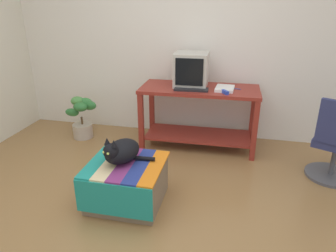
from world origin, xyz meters
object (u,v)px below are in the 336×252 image
object	(u,v)px
tv_monitor	(191,70)
book	(225,89)
ottoman_with_blanket	(127,183)
stapler	(225,92)
potted_plant	(82,118)
cat	(121,151)
office_chair	(336,146)
desk	(199,107)
keyboard	(191,89)

from	to	relation	value
tv_monitor	book	xyz separation A→B (m)	(0.42, -0.11, -0.18)
ottoman_with_blanket	stapler	xyz separation A→B (m)	(0.80, 1.15, 0.59)
ottoman_with_blanket	potted_plant	bearing A→B (deg)	130.50
ottoman_with_blanket	potted_plant	xyz separation A→B (m)	(-1.08, 1.26, 0.08)
ottoman_with_blanket	cat	size ratio (longest dim) A/B	1.43
stapler	cat	bearing A→B (deg)	-161.36
office_chair	ottoman_with_blanket	bearing A→B (deg)	48.26
desk	keyboard	size ratio (longest dim) A/B	3.60
desk	stapler	world-z (taller)	stapler
desk	cat	distance (m)	1.43
ottoman_with_blanket	cat	distance (m)	0.31
tv_monitor	office_chair	distance (m)	1.79
cat	office_chair	world-z (taller)	office_chair
ottoman_with_blanket	cat	bearing A→B (deg)	154.08
cat	tv_monitor	bearing A→B (deg)	94.86
keyboard	office_chair	world-z (taller)	office_chair
book	office_chair	size ratio (longest dim) A/B	0.31
keyboard	book	world-z (taller)	book
cat	desk	bearing A→B (deg)	89.61
desk	potted_plant	bearing A→B (deg)	-177.87
tv_monitor	ottoman_with_blanket	size ratio (longest dim) A/B	0.61
cat	stapler	size ratio (longest dim) A/B	4.31
desk	tv_monitor	size ratio (longest dim) A/B	3.52
book	cat	size ratio (longest dim) A/B	0.59
potted_plant	office_chair	size ratio (longest dim) A/B	0.63
ottoman_with_blanket	stapler	world-z (taller)	stapler
potted_plant	tv_monitor	bearing A→B (deg)	6.00
potted_plant	stapler	bearing A→B (deg)	-3.50
potted_plant	desk	bearing A→B (deg)	3.18
desk	ottoman_with_blanket	world-z (taller)	desk
keyboard	tv_monitor	bearing A→B (deg)	96.31
keyboard	desk	bearing A→B (deg)	56.16
tv_monitor	keyboard	size ratio (longest dim) A/B	1.02
cat	potted_plant	world-z (taller)	cat
keyboard	potted_plant	size ratio (longest dim) A/B	0.72
tv_monitor	stapler	bearing A→B (deg)	-32.86
cat	stapler	bearing A→B (deg)	74.56
cat	office_chair	bearing A→B (deg)	43.75
potted_plant	stapler	size ratio (longest dim) A/B	5.08
keyboard	cat	distance (m)	1.30
desk	potted_plant	world-z (taller)	desk
keyboard	ottoman_with_blanket	bearing A→B (deg)	-111.50
ottoman_with_blanket	stapler	size ratio (longest dim) A/B	6.15
tv_monitor	book	size ratio (longest dim) A/B	1.46
tv_monitor	office_chair	world-z (taller)	tv_monitor
cat	potted_plant	size ratio (longest dim) A/B	0.85
keyboard	book	bearing A→B (deg)	11.29
keyboard	stapler	bearing A→B (deg)	-12.05
book	office_chair	xyz separation A→B (m)	(1.17, -0.46, -0.41)
desk	office_chair	bearing A→B (deg)	-19.84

